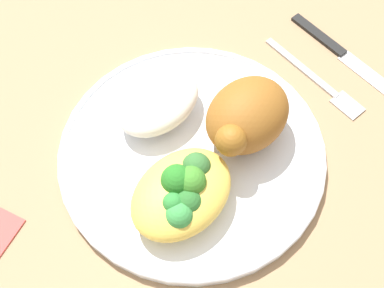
{
  "coord_description": "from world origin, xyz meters",
  "views": [
    {
      "loc": [
        0.19,
        0.17,
        0.46
      ],
      "look_at": [
        0.0,
        0.0,
        0.02
      ],
      "focal_mm": 47.06,
      "sensor_mm": 36.0,
      "label": 1
    }
  ],
  "objects_px": {
    "rice_pile": "(158,101)",
    "roasted_chicken": "(246,116)",
    "plate": "(192,152)",
    "knife": "(342,53)",
    "fork": "(318,80)",
    "mac_cheese_with_broccoli": "(182,192)"
  },
  "relations": [
    {
      "from": "rice_pile",
      "to": "mac_cheese_with_broccoli",
      "type": "distance_m",
      "value": 0.11
    },
    {
      "from": "mac_cheese_with_broccoli",
      "to": "knife",
      "type": "xyz_separation_m",
      "value": [
        -0.27,
        0.0,
        -0.03
      ]
    },
    {
      "from": "rice_pile",
      "to": "mac_cheese_with_broccoli",
      "type": "height_order",
      "value": "mac_cheese_with_broccoli"
    },
    {
      "from": "roasted_chicken",
      "to": "rice_pile",
      "type": "bearing_deg",
      "value": -64.59
    },
    {
      "from": "fork",
      "to": "mac_cheese_with_broccoli",
      "type": "bearing_deg",
      "value": -1.7
    },
    {
      "from": "fork",
      "to": "roasted_chicken",
      "type": "bearing_deg",
      "value": -6.18
    },
    {
      "from": "plate",
      "to": "knife",
      "type": "height_order",
      "value": "plate"
    },
    {
      "from": "rice_pile",
      "to": "fork",
      "type": "relative_size",
      "value": 0.69
    },
    {
      "from": "plate",
      "to": "fork",
      "type": "height_order",
      "value": "plate"
    },
    {
      "from": "plate",
      "to": "roasted_chicken",
      "type": "height_order",
      "value": "roasted_chicken"
    },
    {
      "from": "plate",
      "to": "roasted_chicken",
      "type": "bearing_deg",
      "value": 152.22
    },
    {
      "from": "plate",
      "to": "knife",
      "type": "bearing_deg",
      "value": 170.53
    },
    {
      "from": "plate",
      "to": "fork",
      "type": "relative_size",
      "value": 1.93
    },
    {
      "from": "mac_cheese_with_broccoli",
      "to": "rice_pile",
      "type": "bearing_deg",
      "value": -123.15
    },
    {
      "from": "roasted_chicken",
      "to": "plate",
      "type": "bearing_deg",
      "value": -27.78
    },
    {
      "from": "rice_pile",
      "to": "roasted_chicken",
      "type": "bearing_deg",
      "value": 115.41
    },
    {
      "from": "plate",
      "to": "rice_pile",
      "type": "distance_m",
      "value": 0.06
    },
    {
      "from": "plate",
      "to": "roasted_chicken",
      "type": "relative_size",
      "value": 2.71
    },
    {
      "from": "roasted_chicken",
      "to": "knife",
      "type": "bearing_deg",
      "value": 176.56
    },
    {
      "from": "mac_cheese_with_broccoli",
      "to": "knife",
      "type": "relative_size",
      "value": 0.56
    },
    {
      "from": "rice_pile",
      "to": "fork",
      "type": "distance_m",
      "value": 0.19
    },
    {
      "from": "knife",
      "to": "mac_cheese_with_broccoli",
      "type": "bearing_deg",
      "value": -0.83
    }
  ]
}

